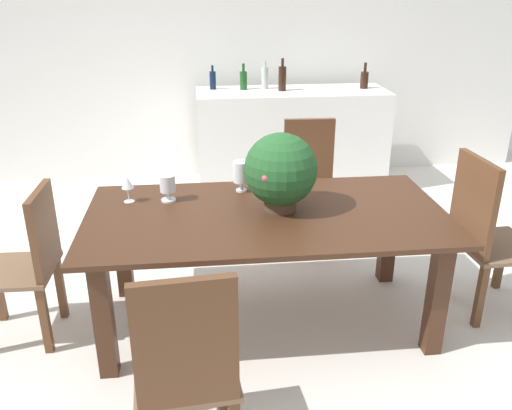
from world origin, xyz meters
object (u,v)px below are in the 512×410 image
(crystal_vase_left, at_px, (241,173))
(kitchen_counter, at_px, (291,140))
(wine_glass, at_px, (127,184))
(wine_bottle_green, at_px, (265,77))
(wine_bottle_dark, at_px, (243,80))
(flower_centerpiece, at_px, (281,171))
(chair_head_end, at_px, (29,259))
(wine_bottle_clear, at_px, (364,79))
(crystal_vase_center_near, at_px, (168,185))
(dining_table, at_px, (267,231))
(chair_foot_end, at_px, (484,230))
(wine_bottle_tall, at_px, (213,80))
(chair_near_left, at_px, (186,367))
(wine_bottle_amber, at_px, (282,78))
(chair_far_right, at_px, (309,179))

(crystal_vase_left, height_order, kitchen_counter, kitchen_counter)
(wine_glass, bearing_deg, wine_bottle_green, 63.54)
(wine_bottle_dark, bearing_deg, flower_centerpiece, -89.91)
(wine_glass, distance_m, wine_bottle_dark, 2.38)
(chair_head_end, height_order, wine_bottle_clear, wine_bottle_clear)
(wine_glass, bearing_deg, crystal_vase_center_near, -2.61)
(crystal_vase_left, bearing_deg, dining_table, -72.02)
(wine_bottle_clear, bearing_deg, chair_foot_end, -88.10)
(wine_bottle_green, bearing_deg, chair_head_end, -123.82)
(wine_bottle_green, distance_m, wine_bottle_tall, 0.51)
(chair_near_left, xyz_separation_m, wine_bottle_amber, (0.91, 3.42, 0.57))
(chair_far_right, height_order, wine_bottle_green, wine_bottle_green)
(crystal_vase_center_near, bearing_deg, chair_near_left, -85.06)
(crystal_vase_center_near, relative_size, wine_bottle_dark, 0.66)
(chair_near_left, distance_m, flower_centerpiece, 1.31)
(dining_table, height_order, kitchen_counter, kitchen_counter)
(dining_table, height_order, chair_head_end, chair_head_end)
(chair_head_end, distance_m, flower_centerpiece, 1.52)
(crystal_vase_center_near, bearing_deg, dining_table, -22.87)
(crystal_vase_center_near, bearing_deg, crystal_vase_left, 14.53)
(wine_bottle_tall, bearing_deg, flower_centerpiece, -82.99)
(dining_table, relative_size, wine_bottle_green, 7.92)
(crystal_vase_center_near, distance_m, wine_glass, 0.24)
(crystal_vase_center_near, distance_m, wine_bottle_clear, 2.84)
(flower_centerpiece, bearing_deg, chair_foot_end, -2.08)
(crystal_vase_left, bearing_deg, chair_far_right, 49.77)
(crystal_vase_left, distance_m, crystal_vase_center_near, 0.47)
(wine_bottle_green, bearing_deg, chair_foot_end, -66.83)
(wine_bottle_tall, bearing_deg, crystal_vase_left, -87.28)
(wine_bottle_clear, bearing_deg, chair_near_left, -116.65)
(chair_head_end, height_order, chair_far_right, chair_far_right)
(dining_table, distance_m, wine_bottle_clear, 2.74)
(chair_foot_end, distance_m, wine_bottle_tall, 3.00)
(dining_table, height_order, wine_bottle_green, wine_bottle_green)
(crystal_vase_left, xyz_separation_m, crystal_vase_center_near, (-0.46, -0.12, -0.02))
(wine_bottle_green, bearing_deg, wine_bottle_dark, -175.09)
(dining_table, xyz_separation_m, wine_bottle_tall, (-0.22, 2.50, 0.46))
(kitchen_counter, bearing_deg, crystal_vase_left, -108.51)
(chair_far_right, relative_size, chair_foot_end, 0.98)
(chair_near_left, xyz_separation_m, chair_far_right, (0.93, 2.13, 0.00))
(wine_bottle_amber, bearing_deg, dining_table, -100.77)
(chair_head_end, bearing_deg, crystal_vase_center_near, 108.37)
(wine_glass, relative_size, wine_bottle_clear, 0.65)
(chair_far_right, distance_m, wine_bottle_clear, 1.64)
(chair_head_end, xyz_separation_m, chair_far_right, (1.84, 1.06, 0.04))
(wine_bottle_amber, bearing_deg, crystal_vase_left, -105.82)
(kitchen_counter, distance_m, wine_bottle_dark, 0.76)
(dining_table, xyz_separation_m, wine_bottle_clear, (1.27, 2.38, 0.46))
(wine_bottle_amber, distance_m, wine_bottle_tall, 0.68)
(chair_near_left, bearing_deg, dining_table, -118.30)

